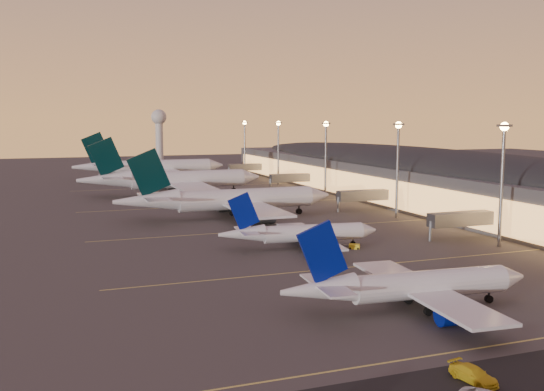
{
  "coord_description": "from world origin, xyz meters",
  "views": [
    {
      "loc": [
        -51.37,
        -100.14,
        26.38
      ],
      "look_at": [
        2.0,
        45.0,
        7.0
      ],
      "focal_mm": 40.0,
      "sensor_mm": 36.0,
      "label": 1
    }
  ],
  "objects": [
    {
      "name": "ground",
      "position": [
        0.0,
        0.0,
        0.0
      ],
      "size": [
        700.0,
        700.0,
        0.0
      ],
      "primitive_type": "plane",
      "color": "#3C3A38"
    },
    {
      "name": "airliner_narrow_south",
      "position": [
        -5.26,
        -30.05,
        3.45
      ],
      "size": [
        37.34,
        33.42,
        13.34
      ],
      "rotation": [
        0.0,
        0.0,
        -0.07
      ],
      "color": "silver",
      "rests_on": "ground"
    },
    {
      "name": "airliner_narrow_north",
      "position": [
        -3.75,
        12.8,
        3.12
      ],
      "size": [
        33.85,
        30.4,
        12.08
      ],
      "rotation": [
        0.0,
        0.0,
        -0.11
      ],
      "color": "silver",
      "rests_on": "ground"
    },
    {
      "name": "airliner_wide_near",
      "position": [
        -6.9,
        55.25,
        4.95
      ],
      "size": [
        59.93,
        54.35,
        19.24
      ],
      "rotation": [
        0.0,
        0.0,
        0.01
      ],
      "color": "silver",
      "rests_on": "ground"
    },
    {
      "name": "airliner_wide_mid",
      "position": [
        -11.01,
        111.02,
        5.33
      ],
      "size": [
        64.46,
        58.43,
        20.7
      ],
      "rotation": [
        0.0,
        0.0,
        0.0
      ],
      "color": "silver",
      "rests_on": "ground"
    },
    {
      "name": "airliner_wide_far",
      "position": [
        -9.47,
        169.42,
        5.48
      ],
      "size": [
        66.32,
        60.17,
        21.28
      ],
      "rotation": [
        0.0,
        0.0,
        0.01
      ],
      "color": "silver",
      "rests_on": "ground"
    },
    {
      "name": "terminal_building",
      "position": [
        61.84,
        72.47,
        8.78
      ],
      "size": [
        56.35,
        255.0,
        17.46
      ],
      "color": "#48494D",
      "rests_on": "ground"
    },
    {
      "name": "light_masts",
      "position": [
        36.0,
        65.0,
        17.55
      ],
      "size": [
        2.2,
        217.2,
        25.9
      ],
      "color": "slate",
      "rests_on": "ground"
    },
    {
      "name": "radar_tower",
      "position": [
        10.0,
        260.0,
        21.87
      ],
      "size": [
        9.0,
        9.0,
        32.5
      ],
      "color": "silver",
      "rests_on": "ground"
    },
    {
      "name": "lane_markings",
      "position": [
        0.0,
        40.0,
        0.01
      ],
      "size": [
        90.0,
        180.36,
        0.0
      ],
      "color": "#D8C659",
      "rests_on": "ground"
    },
    {
      "name": "baggage_tug_c",
      "position": [
        6.37,
        8.92,
        0.45
      ],
      "size": [
        3.47,
        2.9,
        0.99
      ],
      "rotation": [
        0.0,
        0.0,
        -0.58
      ],
      "color": "yellow",
      "rests_on": "ground"
    },
    {
      "name": "service_van_b",
      "position": [
        -12.04,
        -52.3,
        0.79
      ],
      "size": [
        3.12,
        5.73,
        1.57
      ],
      "primitive_type": "imported",
      "rotation": [
        0.0,
        0.0,
        0.18
      ],
      "color": "yellow",
      "rests_on": "ground"
    }
  ]
}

